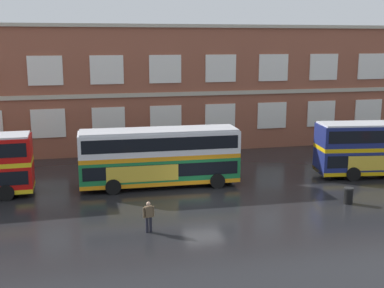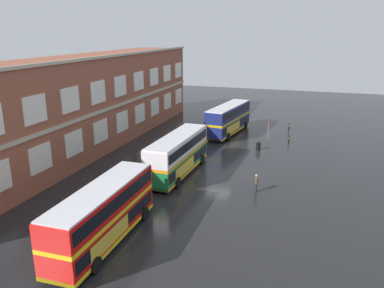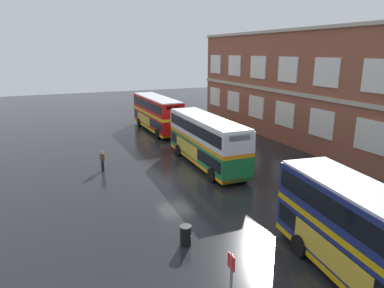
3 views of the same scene
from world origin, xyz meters
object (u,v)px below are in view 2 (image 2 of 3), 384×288
Objects in this scene: waiting_passenger at (256,182)px; safety_bollard_west at (289,139)px; safety_bollard_east at (289,127)px; double_decker_middle at (178,154)px; station_litter_bin at (258,146)px; double_decker_far at (228,119)px; bus_stand_flag at (269,127)px; double_decker_near at (103,214)px.

safety_bollard_west is at bearing -4.87° from waiting_passenger.
safety_bollard_west is at bearing -175.33° from safety_bollard_east.
double_decker_middle is 10.75× the size of station_litter_bin.
double_decker_far is 11.85× the size of safety_bollard_east.
bus_stand_flag is (16.16, -6.99, -0.51)m from double_decker_middle.
double_decker_near is 10.72× the size of station_litter_bin.
safety_bollard_west is at bearing -32.83° from double_decker_middle.
waiting_passenger reaches higher than safety_bollard_west.
safety_bollard_east is (4.79, -8.07, -1.66)m from double_decker_far.
double_decker_near is 31.01m from bus_stand_flag.
station_litter_bin reaches higher than safety_bollard_west.
safety_bollard_east is at bearing -20.38° from bus_stand_flag.
bus_stand_flag reaches higher than station_litter_bin.
bus_stand_flag is at bearing -23.38° from double_decker_middle.
station_litter_bin is 5.42m from safety_bollard_west.
bus_stand_flag reaches higher than waiting_passenger.
double_decker_middle is at bearing 76.48° from waiting_passenger.
double_decker_far is at bearing 39.37° from station_litter_bin.
double_decker_far reaches higher than bus_stand_flag.
safety_bollard_east is (22.18, -9.22, -1.66)m from double_decker_middle.
safety_bollard_east is (7.00, 0.57, 0.00)m from safety_bollard_west.
safety_bollard_east is at bearing -2.11° from waiting_passenger.
double_decker_middle is (13.99, -0.26, 0.00)m from double_decker_near.
waiting_passenger is at bearing -175.77° from bus_stand_flag.
waiting_passenger is at bearing 175.13° from safety_bollard_west.
safety_bollard_east is at bearing -14.69° from double_decker_near.
safety_bollard_west is 7.03m from safety_bollard_east.
double_decker_middle is 12.78m from station_litter_bin.
waiting_passenger is 18.23m from bus_stand_flag.
safety_bollard_east is (36.17, -9.48, -1.66)m from double_decker_near.
double_decker_middle reaches higher than station_litter_bin.
station_litter_bin is (-6.50, -5.33, -1.63)m from double_decker_far.
safety_bollard_west is (4.29, -3.31, -0.03)m from station_litter_bin.
safety_bollard_west is at bearing -19.02° from double_decker_near.
safety_bollard_west is (-2.21, -8.64, -1.66)m from double_decker_far.
double_decker_near is 4.09× the size of bus_stand_flag.
double_decker_middle is at bearing 176.21° from double_decker_far.
double_decker_near is 31.41m from double_decker_far.
double_decker_middle is 11.65× the size of safety_bollard_west.
safety_bollard_east is at bearing -22.58° from double_decker_middle.
double_decker_middle is 6.51× the size of waiting_passenger.
double_decker_near is 25.83m from station_litter_bin.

